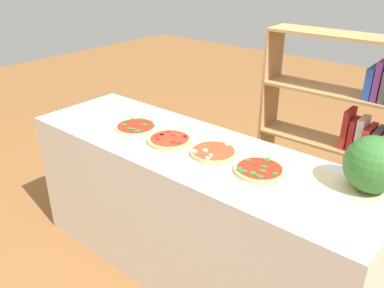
# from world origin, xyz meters

# --- Properties ---
(ground_plane) EXTENTS (12.00, 12.00, 0.00)m
(ground_plane) POSITION_xyz_m (0.00, 0.00, 0.00)
(ground_plane) COLOR brown
(counter) EXTENTS (2.21, 0.68, 0.90)m
(counter) POSITION_xyz_m (0.00, 0.00, 0.45)
(counter) COLOR beige
(counter) RESTS_ON ground_plane
(parchment_paper) EXTENTS (2.00, 0.47, 0.00)m
(parchment_paper) POSITION_xyz_m (0.00, 0.00, 0.90)
(parchment_paper) COLOR beige
(parchment_paper) RESTS_ON counter
(pizza_spinach_0) EXTENTS (0.26, 0.26, 0.02)m
(pizza_spinach_0) POSITION_xyz_m (-0.45, -0.02, 0.91)
(pizza_spinach_0) COLOR #E5C17F
(pizza_spinach_0) RESTS_ON parchment_paper
(pizza_pepperoni_1) EXTENTS (0.26, 0.26, 0.03)m
(pizza_pepperoni_1) POSITION_xyz_m (-0.15, -0.03, 0.91)
(pizza_pepperoni_1) COLOR tan
(pizza_pepperoni_1) RESTS_ON parchment_paper
(pizza_mushroom_2) EXTENTS (0.26, 0.26, 0.03)m
(pizza_mushroom_2) POSITION_xyz_m (0.15, 0.01, 0.91)
(pizza_mushroom_2) COLOR #DBB26B
(pizza_mushroom_2) RESTS_ON parchment_paper
(pizza_spinach_3) EXTENTS (0.26, 0.26, 0.03)m
(pizza_spinach_3) POSITION_xyz_m (0.45, -0.00, 0.91)
(pizza_spinach_3) COLOR #DBB26B
(pizza_spinach_3) RESTS_ON parchment_paper
(watermelon) EXTENTS (0.27, 0.27, 0.27)m
(watermelon) POSITION_xyz_m (0.93, 0.19, 1.04)
(watermelon) COLOR #2D6628
(watermelon) RESTS_ON counter
(bookshelf) EXTENTS (0.94, 0.27, 1.47)m
(bookshelf) POSITION_xyz_m (0.57, 0.93, 0.73)
(bookshelf) COLOR #A87A47
(bookshelf) RESTS_ON ground_plane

